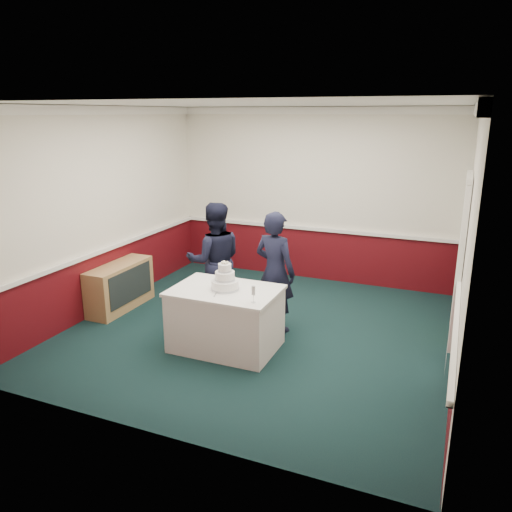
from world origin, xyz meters
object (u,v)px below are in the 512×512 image
at_px(sideboard, 120,286).
at_px(cake_table, 226,318).
at_px(wedding_cake, 225,281).
at_px(person_man, 215,260).
at_px(champagne_flute, 253,291).
at_px(cake_knife, 216,294).
at_px(person_woman, 275,272).

bearing_deg(sideboard, cake_table, -15.80).
bearing_deg(wedding_cake, person_man, 123.91).
xyz_separation_m(sideboard, wedding_cake, (2.07, -0.59, 0.55)).
distance_m(wedding_cake, champagne_flute, 0.57).
xyz_separation_m(cake_table, wedding_cake, (0.00, 0.00, 0.50)).
bearing_deg(cake_table, champagne_flute, -29.25).
height_order(cake_table, champagne_flute, champagne_flute).
distance_m(wedding_cake, cake_knife, 0.23).
xyz_separation_m(sideboard, person_man, (1.47, 0.31, 0.50)).
height_order(wedding_cake, champagne_flute, wedding_cake).
height_order(cake_table, person_woman, person_woman).
xyz_separation_m(sideboard, cake_table, (2.07, -0.59, 0.05)).
bearing_deg(person_man, person_woman, 141.13).
distance_m(cake_knife, person_man, 1.24).
bearing_deg(person_man, wedding_cake, 92.56).
distance_m(cake_table, wedding_cake, 0.50).
bearing_deg(person_woman, cake_table, 77.64).
height_order(sideboard, cake_table, cake_table).
relative_size(sideboard, cake_table, 0.91).
height_order(wedding_cake, person_woman, person_woman).
bearing_deg(person_woman, wedding_cake, 77.64).
xyz_separation_m(champagne_flute, person_man, (-1.10, 1.18, -0.08)).
bearing_deg(champagne_flute, person_woman, 96.97).
bearing_deg(champagne_flute, sideboard, 161.39).
bearing_deg(cake_table, sideboard, 164.20).
xyz_separation_m(cake_table, champagne_flute, (0.50, -0.28, 0.53)).
relative_size(cake_table, person_man, 0.78).
bearing_deg(cake_table, wedding_cake, 90.00).
bearing_deg(champagne_flute, cake_knife, 171.42).
bearing_deg(wedding_cake, cake_table, -90.00).
relative_size(cake_table, person_woman, 0.79).
relative_size(sideboard, person_man, 0.71).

